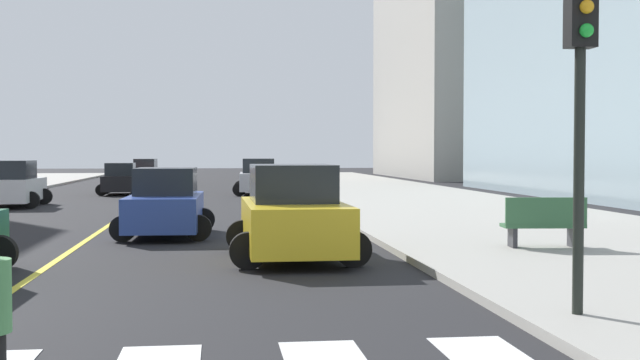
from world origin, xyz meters
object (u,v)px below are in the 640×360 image
(car_yellow_fifth, at_px, (293,215))
(car_red_sixth, at_px, (146,171))
(car_white_seventh, at_px, (12,185))
(car_silver_second, at_px, (258,178))
(car_black_fourth, at_px, (121,180))
(car_blue_nearest, at_px, (166,204))
(traffic_light_near_corner, at_px, (581,72))
(park_bench, at_px, (544,223))

(car_yellow_fifth, xyz_separation_m, car_red_sixth, (-6.86, 44.04, -0.11))
(car_red_sixth, distance_m, car_white_seventh, 26.58)
(car_silver_second, relative_size, car_red_sixth, 1.09)
(car_black_fourth, bearing_deg, car_silver_second, -8.57)
(car_blue_nearest, height_order, car_yellow_fifth, car_yellow_fifth)
(car_silver_second, bearing_deg, traffic_light_near_corner, 96.97)
(car_yellow_fifth, height_order, traffic_light_near_corner, traffic_light_near_corner)
(car_white_seventh, distance_m, traffic_light_near_corner, 28.08)
(car_black_fourth, height_order, park_bench, car_black_fourth)
(car_yellow_fifth, height_order, car_white_seventh, car_yellow_fifth)
(car_red_sixth, distance_m, park_bench, 45.71)
(car_red_sixth, relative_size, park_bench, 2.18)
(car_blue_nearest, bearing_deg, car_yellow_fifth, 122.03)
(car_white_seventh, distance_m, park_bench, 23.49)
(car_red_sixth, xyz_separation_m, traffic_light_near_corner, (9.94, -51.13, 2.48))
(car_red_sixth, bearing_deg, traffic_light_near_corner, -76.17)
(car_silver_second, xyz_separation_m, traffic_light_near_corner, (2.53, -33.06, 2.41))
(car_yellow_fifth, relative_size, car_red_sixth, 1.12)
(car_black_fourth, bearing_deg, car_blue_nearest, -81.58)
(car_black_fourth, bearing_deg, traffic_light_near_corner, -75.18)
(car_silver_second, relative_size, car_yellow_fifth, 0.97)
(car_white_seventh, bearing_deg, park_bench, -49.27)
(car_red_sixth, height_order, park_bench, car_red_sixth)
(car_blue_nearest, bearing_deg, car_red_sixth, -82.78)
(car_blue_nearest, height_order, car_black_fourth, car_blue_nearest)
(car_black_fourth, xyz_separation_m, car_white_seventh, (-3.30, -9.26, 0.11))
(car_black_fourth, height_order, car_white_seventh, car_white_seventh)
(car_white_seventh, bearing_deg, traffic_light_near_corner, -62.93)
(park_bench, bearing_deg, car_yellow_fifth, 96.04)
(car_silver_second, xyz_separation_m, car_red_sixth, (-7.41, 18.07, -0.07))
(park_bench, bearing_deg, car_silver_second, 16.47)
(car_yellow_fifth, bearing_deg, car_silver_second, -91.89)
(car_red_sixth, bearing_deg, car_yellow_fifth, -78.32)
(car_red_sixth, bearing_deg, car_white_seventh, -93.94)
(traffic_light_near_corner, bearing_deg, car_yellow_fifth, -66.51)
(park_bench, bearing_deg, car_black_fourth, 30.05)
(car_silver_second, distance_m, park_bench, 26.40)
(car_black_fourth, xyz_separation_m, park_bench, (12.27, -26.85, -0.10))
(traffic_light_near_corner, bearing_deg, car_red_sixth, -79.00)
(car_silver_second, distance_m, car_white_seventh, 13.44)
(car_blue_nearest, relative_size, car_yellow_fifth, 0.93)
(car_red_sixth, height_order, car_white_seventh, car_white_seventh)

